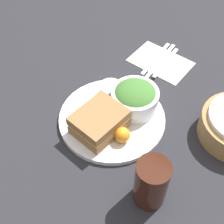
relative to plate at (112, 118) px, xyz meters
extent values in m
plane|color=#232328|center=(0.00, 0.00, -0.01)|extent=(4.00, 4.00, 0.00)
cylinder|color=silver|center=(0.00, 0.00, 0.00)|extent=(0.29, 0.29, 0.01)
cube|color=olive|center=(0.05, 0.00, 0.02)|extent=(0.14, 0.11, 0.02)
cube|color=#E5C666|center=(0.05, 0.00, 0.04)|extent=(0.13, 0.11, 0.01)
cube|color=olive|center=(0.05, 0.00, 0.06)|extent=(0.14, 0.11, 0.02)
cylinder|color=white|center=(-0.07, 0.03, 0.04)|extent=(0.13, 0.13, 0.06)
ellipsoid|color=#3D702D|center=(-0.07, 0.03, 0.06)|extent=(0.12, 0.12, 0.05)
cylinder|color=#B7B7BC|center=(-0.06, -0.05, 0.03)|extent=(0.07, 0.07, 0.04)
sphere|color=orange|center=(0.04, 0.07, 0.03)|extent=(0.04, 0.04, 0.04)
cylinder|color=#38190F|center=(0.12, 0.20, 0.06)|extent=(0.07, 0.07, 0.13)
cube|color=beige|center=(-0.29, -0.02, -0.01)|extent=(0.13, 0.19, 0.00)
cube|color=silver|center=(-0.28, -0.04, 0.00)|extent=(0.18, 0.03, 0.01)
cube|color=silver|center=(-0.29, -0.02, 0.00)|extent=(0.19, 0.03, 0.01)
cube|color=silver|center=(-0.29, -0.01, 0.00)|extent=(0.16, 0.03, 0.01)
camera|label=1|loc=(0.42, 0.33, 0.67)|focal=50.00mm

